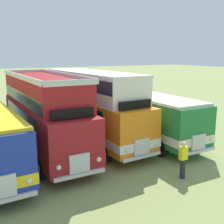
# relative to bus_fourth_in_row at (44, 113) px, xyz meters

# --- Properties ---
(ground_plane) EXTENTS (200.00, 200.00, 0.00)m
(ground_plane) POSITION_rel_bus_fourth_in_row_xyz_m (-1.64, 0.04, -2.35)
(ground_plane) COLOR #8C9956
(bus_fourth_in_row) EXTENTS (2.64, 9.70, 4.52)m
(bus_fourth_in_row) POSITION_rel_bus_fourth_in_row_xyz_m (0.00, 0.00, 0.00)
(bus_fourth_in_row) COLOR maroon
(bus_fourth_in_row) RESTS_ON ground
(bus_fifth_in_row) EXTENTS (2.99, 9.93, 4.49)m
(bus_fifth_in_row) POSITION_rel_bus_fourth_in_row_xyz_m (3.27, 0.53, 0.11)
(bus_fifth_in_row) COLOR orange
(bus_fifth_in_row) RESTS_ON ground
(bus_sixth_in_row) EXTENTS (2.73, 10.67, 2.99)m
(bus_sixth_in_row) POSITION_rel_bus_fourth_in_row_xyz_m (6.55, 0.04, -0.60)
(bus_sixth_in_row) COLOR #237538
(bus_sixth_in_row) RESTS_ON ground
(marshal_person) EXTENTS (0.36, 0.24, 1.73)m
(marshal_person) POSITION_rel_bus_fourth_in_row_xyz_m (4.44, -6.33, -1.47)
(marshal_person) COLOR #23232D
(marshal_person) RESTS_ON ground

